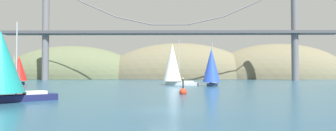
{
  "coord_description": "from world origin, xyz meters",
  "views": [
    {
      "loc": [
        0.53,
        -23.41,
        3.08
      ],
      "look_at": [
        0.0,
        28.51,
        4.47
      ],
      "focal_mm": 30.27,
      "sensor_mm": 36.0,
      "label": 1
    }
  ],
  "objects_px": {
    "sailboat_red_spinnaker": "(18,69)",
    "sailboat_teal_sail": "(2,64)",
    "sailboat_white_mainsail": "(173,64)",
    "sailboat_blue_spinnaker": "(212,67)",
    "channel_buoy": "(183,92)"
  },
  "relations": [
    {
      "from": "sailboat_teal_sail",
      "to": "sailboat_blue_spinnaker",
      "type": "bearing_deg",
      "value": 53.5
    },
    {
      "from": "sailboat_teal_sail",
      "to": "sailboat_red_spinnaker",
      "type": "bearing_deg",
      "value": 116.81
    },
    {
      "from": "sailboat_red_spinnaker",
      "to": "sailboat_teal_sail",
      "type": "bearing_deg",
      "value": -63.19
    },
    {
      "from": "sailboat_white_mainsail",
      "to": "channel_buoy",
      "type": "relative_size",
      "value": 4.4
    },
    {
      "from": "channel_buoy",
      "to": "sailboat_red_spinnaker",
      "type": "bearing_deg",
      "value": 141.61
    },
    {
      "from": "sailboat_blue_spinnaker",
      "to": "channel_buoy",
      "type": "relative_size",
      "value": 3.94
    },
    {
      "from": "sailboat_red_spinnaker",
      "to": "channel_buoy",
      "type": "bearing_deg",
      "value": -38.39
    },
    {
      "from": "sailboat_teal_sail",
      "to": "channel_buoy",
      "type": "height_order",
      "value": "sailboat_teal_sail"
    },
    {
      "from": "sailboat_red_spinnaker",
      "to": "channel_buoy",
      "type": "distance_m",
      "value": 54.4
    },
    {
      "from": "sailboat_white_mainsail",
      "to": "sailboat_blue_spinnaker",
      "type": "relative_size",
      "value": 1.11
    },
    {
      "from": "sailboat_teal_sail",
      "to": "sailboat_white_mainsail",
      "type": "relative_size",
      "value": 0.74
    },
    {
      "from": "sailboat_teal_sail",
      "to": "sailboat_white_mainsail",
      "type": "bearing_deg",
      "value": 67.16
    },
    {
      "from": "sailboat_red_spinnaker",
      "to": "sailboat_white_mainsail",
      "type": "relative_size",
      "value": 0.67
    },
    {
      "from": "sailboat_teal_sail",
      "to": "channel_buoy",
      "type": "bearing_deg",
      "value": 31.49
    },
    {
      "from": "sailboat_blue_spinnaker",
      "to": "channel_buoy",
      "type": "bearing_deg",
      "value": -107.3
    }
  ]
}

